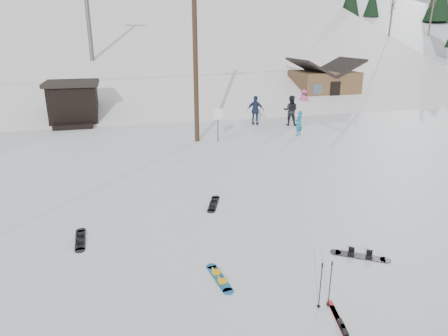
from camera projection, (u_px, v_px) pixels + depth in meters
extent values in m
plane|color=white|center=(230.00, 298.00, 9.07)|extent=(200.00, 200.00, 0.00)
cube|color=white|center=(137.00, 151.00, 63.30)|extent=(60.00, 85.24, 65.97)
cube|color=white|center=(366.00, 138.00, 67.57)|extent=(45.66, 93.98, 54.59)
cylinder|color=#3A2819|center=(195.00, 58.00, 20.94)|extent=(0.26, 0.26, 9.00)
cylinder|color=#595B60|center=(218.00, 126.00, 21.99)|extent=(0.07, 0.07, 1.80)
cube|color=white|center=(218.00, 114.00, 21.75)|extent=(0.50, 0.04, 0.60)
cube|color=black|center=(74.00, 104.00, 26.71)|extent=(3.00, 3.00, 2.50)
cube|color=black|center=(72.00, 83.00, 26.27)|extent=(3.40, 3.40, 0.25)
cube|color=black|center=(74.00, 126.00, 25.41)|extent=(2.40, 1.20, 0.30)
cylinder|color=#595B60|center=(88.00, 14.00, 33.28)|extent=(0.36, 0.36, 8.00)
cube|color=brown|center=(323.00, 87.00, 34.25)|extent=(5.00, 4.00, 2.70)
cube|color=black|center=(310.00, 67.00, 33.38)|extent=(2.69, 4.40, 1.43)
cube|color=black|center=(339.00, 67.00, 34.03)|extent=(2.69, 4.40, 1.43)
cube|color=black|center=(335.00, 93.00, 32.48)|extent=(0.90, 0.06, 1.90)
cube|color=#1965A7|center=(219.00, 278.00, 9.78)|extent=(0.40, 1.16, 0.02)
cylinder|color=#1965A7|center=(211.00, 266.00, 10.28)|extent=(0.26, 0.26, 0.02)
cylinder|color=#1965A7|center=(228.00, 291.00, 9.28)|extent=(0.26, 0.26, 0.02)
cube|color=#FFAE0D|center=(216.00, 272.00, 9.95)|extent=(0.20, 0.16, 0.07)
cube|color=#FFAE0D|center=(222.00, 281.00, 9.59)|extent=(0.20, 0.16, 0.07)
cube|color=red|center=(344.00, 332.00, 8.01)|extent=(0.45, 1.65, 0.02)
cube|color=black|center=(344.00, 331.00, 7.99)|extent=(0.15, 0.31, 0.07)
cube|color=red|center=(341.00, 326.00, 8.17)|extent=(0.45, 1.65, 0.02)
cube|color=black|center=(342.00, 325.00, 8.15)|extent=(0.15, 0.31, 0.07)
cylinder|color=black|center=(320.00, 287.00, 8.56)|extent=(0.02, 0.02, 1.10)
cylinder|color=black|center=(319.00, 306.00, 8.72)|extent=(0.08, 0.08, 0.01)
cylinder|color=black|center=(322.00, 265.00, 8.39)|extent=(0.03, 0.03, 0.10)
cylinder|color=black|center=(330.00, 285.00, 8.61)|extent=(0.02, 0.02, 1.10)
cylinder|color=black|center=(328.00, 304.00, 8.77)|extent=(0.08, 0.08, 0.01)
cylinder|color=black|center=(332.00, 264.00, 8.44)|extent=(0.03, 0.03, 0.10)
cube|color=black|center=(80.00, 240.00, 11.61)|extent=(0.35, 1.26, 0.03)
cylinder|color=black|center=(81.00, 230.00, 12.17)|extent=(0.29, 0.29, 0.03)
cylinder|color=black|center=(80.00, 250.00, 11.05)|extent=(0.29, 0.29, 0.03)
cube|color=black|center=(80.00, 235.00, 11.79)|extent=(0.21, 0.16, 0.08)
cube|color=black|center=(80.00, 242.00, 11.39)|extent=(0.21, 0.16, 0.08)
cube|color=black|center=(360.00, 256.00, 10.76)|extent=(1.23, 0.94, 0.03)
cylinder|color=black|center=(385.00, 260.00, 10.57)|extent=(0.29, 0.29, 0.03)
cylinder|color=black|center=(336.00, 252.00, 10.94)|extent=(0.29, 0.29, 0.03)
cube|color=black|center=(369.00, 256.00, 10.67)|extent=(0.25, 0.26, 0.08)
cube|color=black|center=(351.00, 253.00, 10.81)|extent=(0.25, 0.26, 0.08)
cube|color=black|center=(214.00, 204.00, 14.06)|extent=(0.71, 1.25, 0.03)
cylinder|color=black|center=(216.00, 197.00, 14.64)|extent=(0.28, 0.28, 0.03)
cylinder|color=black|center=(211.00, 211.00, 13.48)|extent=(0.28, 0.28, 0.03)
cube|color=black|center=(214.00, 200.00, 14.25)|extent=(0.24, 0.21, 0.08)
cube|color=black|center=(213.00, 205.00, 13.83)|extent=(0.24, 0.21, 0.08)
imported|color=#0E708E|center=(299.00, 123.00, 23.43)|extent=(0.63, 0.57, 1.44)
imported|color=black|center=(291.00, 110.00, 25.95)|extent=(1.18, 1.10, 1.94)
imported|color=#BD4275|center=(304.00, 100.00, 31.28)|extent=(1.15, 0.83, 1.60)
imported|color=#1D2748|center=(256.00, 110.00, 26.11)|extent=(1.19, 0.99, 1.90)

